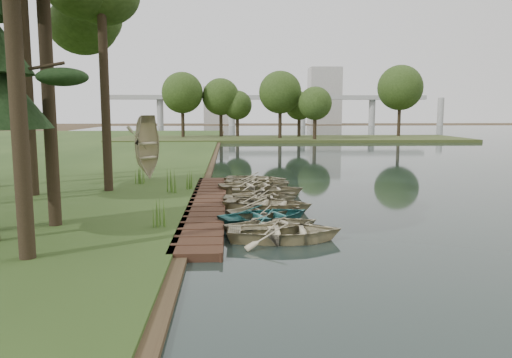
{
  "coord_description": "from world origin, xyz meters",
  "views": [
    {
      "loc": [
        -0.58,
        -21.59,
        4.27
      ],
      "look_at": [
        0.55,
        -0.01,
        1.31
      ],
      "focal_mm": 35.0,
      "sensor_mm": 36.0,
      "label": 1
    }
  ],
  "objects_px": {
    "boardwalk": "(207,205)",
    "rowboat_2": "(266,214)",
    "stored_rowboat": "(148,173)",
    "rowboat_1": "(274,223)",
    "rowboat_0": "(284,229)"
  },
  "relations": [
    {
      "from": "boardwalk",
      "to": "stored_rowboat",
      "type": "distance_m",
      "value": 8.49
    },
    {
      "from": "boardwalk",
      "to": "rowboat_1",
      "type": "bearing_deg",
      "value": -62.2
    },
    {
      "from": "boardwalk",
      "to": "stored_rowboat",
      "type": "relative_size",
      "value": 4.31
    },
    {
      "from": "boardwalk",
      "to": "rowboat_1",
      "type": "relative_size",
      "value": 4.71
    },
    {
      "from": "rowboat_2",
      "to": "stored_rowboat",
      "type": "distance_m",
      "value": 12.46
    },
    {
      "from": "boardwalk",
      "to": "rowboat_2",
      "type": "distance_m",
      "value": 4.03
    },
    {
      "from": "rowboat_2",
      "to": "stored_rowboat",
      "type": "height_order",
      "value": "stored_rowboat"
    },
    {
      "from": "rowboat_1",
      "to": "stored_rowboat",
      "type": "height_order",
      "value": "stored_rowboat"
    },
    {
      "from": "rowboat_0",
      "to": "rowboat_2",
      "type": "distance_m",
      "value": 2.55
    },
    {
      "from": "boardwalk",
      "to": "rowboat_2",
      "type": "bearing_deg",
      "value": -54.02
    },
    {
      "from": "rowboat_0",
      "to": "rowboat_1",
      "type": "xyz_separation_m",
      "value": [
        -0.26,
        0.99,
        -0.04
      ]
    },
    {
      "from": "rowboat_1",
      "to": "rowboat_2",
      "type": "height_order",
      "value": "rowboat_2"
    },
    {
      "from": "rowboat_1",
      "to": "rowboat_2",
      "type": "relative_size",
      "value": 0.95
    },
    {
      "from": "rowboat_0",
      "to": "stored_rowboat",
      "type": "xyz_separation_m",
      "value": [
        -6.54,
        13.36,
        0.24
      ]
    },
    {
      "from": "boardwalk",
      "to": "stored_rowboat",
      "type": "height_order",
      "value": "stored_rowboat"
    }
  ]
}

